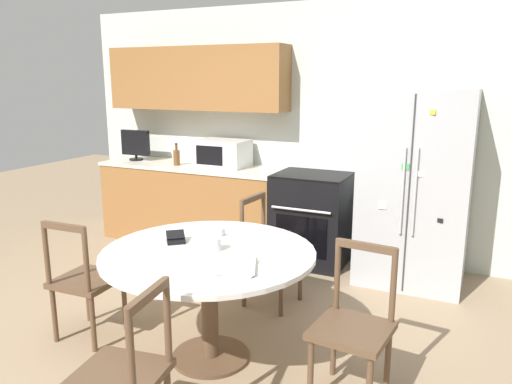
{
  "coord_description": "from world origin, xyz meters",
  "views": [
    {
      "loc": [
        1.84,
        -2.38,
        1.84
      ],
      "look_at": [
        0.18,
        1.15,
        0.95
      ],
      "focal_mm": 35.0,
      "sensor_mm": 36.0,
      "label": 1
    }
  ],
  "objects_px": {
    "dining_chair_right": "(353,328)",
    "dining_chair_left": "(85,281)",
    "refrigerator": "(415,188)",
    "candle_glass": "(214,245)",
    "microwave": "(222,153)",
    "wallet": "(176,238)",
    "countertop_tv": "(136,144)",
    "dining_chair_near": "(123,377)",
    "counter_bottle": "(177,157)",
    "oven_range": "(312,217)",
    "dining_chair_far": "(270,253)"
  },
  "relations": [
    {
      "from": "refrigerator",
      "to": "dining_chair_left",
      "type": "xyz_separation_m",
      "value": [
        -1.94,
        -2.1,
        -0.44
      ]
    },
    {
      "from": "refrigerator",
      "to": "dining_chair_right",
      "type": "height_order",
      "value": "refrigerator"
    },
    {
      "from": "dining_chair_left",
      "to": "dining_chair_near",
      "type": "bearing_deg",
      "value": -40.96
    },
    {
      "from": "refrigerator",
      "to": "dining_chair_near",
      "type": "relative_size",
      "value": 1.95
    },
    {
      "from": "refrigerator",
      "to": "candle_glass",
      "type": "distance_m",
      "value": 2.18
    },
    {
      "from": "refrigerator",
      "to": "dining_chair_right",
      "type": "distance_m",
      "value": 2.01
    },
    {
      "from": "oven_range",
      "to": "wallet",
      "type": "height_order",
      "value": "oven_range"
    },
    {
      "from": "oven_range",
      "to": "dining_chair_near",
      "type": "distance_m",
      "value": 2.98
    },
    {
      "from": "candle_glass",
      "to": "wallet",
      "type": "height_order",
      "value": "candle_glass"
    },
    {
      "from": "oven_range",
      "to": "counter_bottle",
      "type": "relative_size",
      "value": 4.41
    },
    {
      "from": "dining_chair_left",
      "to": "dining_chair_right",
      "type": "height_order",
      "value": "same"
    },
    {
      "from": "dining_chair_left",
      "to": "refrigerator",
      "type": "bearing_deg",
      "value": 44.88
    },
    {
      "from": "countertop_tv",
      "to": "dining_chair_left",
      "type": "height_order",
      "value": "countertop_tv"
    },
    {
      "from": "oven_range",
      "to": "counter_bottle",
      "type": "bearing_deg",
      "value": -177.12
    },
    {
      "from": "refrigerator",
      "to": "dining_chair_far",
      "type": "bearing_deg",
      "value": -134.26
    },
    {
      "from": "oven_range",
      "to": "wallet",
      "type": "relative_size",
      "value": 6.2
    },
    {
      "from": "counter_bottle",
      "to": "candle_glass",
      "type": "distance_m",
      "value": 2.5
    },
    {
      "from": "dining_chair_near",
      "to": "wallet",
      "type": "relative_size",
      "value": 5.18
    },
    {
      "from": "countertop_tv",
      "to": "refrigerator",
      "type": "bearing_deg",
      "value": -1.42
    },
    {
      "from": "refrigerator",
      "to": "counter_bottle",
      "type": "height_order",
      "value": "refrigerator"
    },
    {
      "from": "candle_glass",
      "to": "dining_chair_near",
      "type": "bearing_deg",
      "value": -87.32
    },
    {
      "from": "dining_chair_far",
      "to": "dining_chair_left",
      "type": "bearing_deg",
      "value": -35.74
    },
    {
      "from": "oven_range",
      "to": "dining_chair_right",
      "type": "relative_size",
      "value": 1.2
    },
    {
      "from": "dining_chair_left",
      "to": "countertop_tv",
      "type": "bearing_deg",
      "value": 117.34
    },
    {
      "from": "dining_chair_right",
      "to": "dining_chair_left",
      "type": "bearing_deg",
      "value": 9.95
    },
    {
      "from": "dining_chair_far",
      "to": "dining_chair_right",
      "type": "distance_m",
      "value": 1.34
    },
    {
      "from": "dining_chair_far",
      "to": "counter_bottle",
      "type": "bearing_deg",
      "value": -116.87
    },
    {
      "from": "oven_range",
      "to": "dining_chair_far",
      "type": "relative_size",
      "value": 1.2
    },
    {
      "from": "refrigerator",
      "to": "oven_range",
      "type": "relative_size",
      "value": 1.63
    },
    {
      "from": "oven_range",
      "to": "dining_chair_near",
      "type": "xyz_separation_m",
      "value": [
        0.06,
        -2.98,
        -0.03
      ]
    },
    {
      "from": "refrigerator",
      "to": "dining_chair_far",
      "type": "distance_m",
      "value": 1.48
    },
    {
      "from": "oven_range",
      "to": "counter_bottle",
      "type": "xyz_separation_m",
      "value": [
        -1.56,
        -0.08,
        0.52
      ]
    },
    {
      "from": "counter_bottle",
      "to": "dining_chair_right",
      "type": "bearing_deg",
      "value": -37.76
    },
    {
      "from": "microwave",
      "to": "dining_chair_near",
      "type": "bearing_deg",
      "value": -69.66
    },
    {
      "from": "countertop_tv",
      "to": "dining_chair_near",
      "type": "relative_size",
      "value": 0.42
    },
    {
      "from": "candle_glass",
      "to": "microwave",
      "type": "bearing_deg",
      "value": 117.52
    },
    {
      "from": "countertop_tv",
      "to": "counter_bottle",
      "type": "relative_size",
      "value": 1.54
    },
    {
      "from": "countertop_tv",
      "to": "dining_chair_far",
      "type": "bearing_deg",
      "value": -26.41
    },
    {
      "from": "countertop_tv",
      "to": "dining_chair_left",
      "type": "bearing_deg",
      "value": -60.33
    },
    {
      "from": "candle_glass",
      "to": "dining_chair_far",
      "type": "bearing_deg",
      "value": 91.03
    },
    {
      "from": "oven_range",
      "to": "wallet",
      "type": "distance_m",
      "value": 2.02
    },
    {
      "from": "counter_bottle",
      "to": "wallet",
      "type": "relative_size",
      "value": 1.41
    },
    {
      "from": "candle_glass",
      "to": "oven_range",
      "type": "bearing_deg",
      "value": 90.45
    },
    {
      "from": "oven_range",
      "to": "dining_chair_left",
      "type": "distance_m",
      "value": 2.36
    },
    {
      "from": "wallet",
      "to": "microwave",
      "type": "bearing_deg",
      "value": 110.6
    },
    {
      "from": "counter_bottle",
      "to": "dining_chair_left",
      "type": "bearing_deg",
      "value": -73.78
    },
    {
      "from": "dining_chair_near",
      "to": "wallet",
      "type": "height_order",
      "value": "dining_chair_near"
    },
    {
      "from": "microwave",
      "to": "wallet",
      "type": "height_order",
      "value": "microwave"
    },
    {
      "from": "refrigerator",
      "to": "counter_bottle",
      "type": "distance_m",
      "value": 2.55
    },
    {
      "from": "countertop_tv",
      "to": "dining_chair_far",
      "type": "distance_m",
      "value": 2.54
    }
  ]
}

